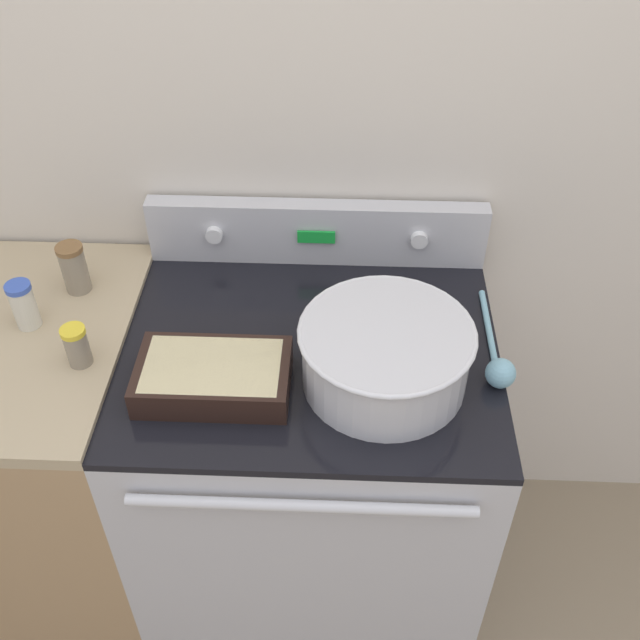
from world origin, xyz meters
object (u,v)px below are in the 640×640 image
object	(u,v)px
ladle	(498,365)
spice_jar_brown_cap	(74,268)
mixing_bowl	(385,353)
casserole_dish	(213,375)
spice_jar_blue_cap	(24,305)
spice_jar_yellow_cap	(77,346)

from	to	relation	value
ladle	spice_jar_brown_cap	world-z (taller)	spice_jar_brown_cap
spice_jar_brown_cap	mixing_bowl	bearing A→B (deg)	-19.90
casserole_dish	spice_jar_blue_cap	xyz separation A→B (m)	(-0.44, 0.16, 0.03)
spice_jar_yellow_cap	spice_jar_brown_cap	distance (m)	0.25
casserole_dish	ladle	bearing A→B (deg)	6.19
casserole_dish	spice_jar_yellow_cap	distance (m)	0.29
casserole_dish	spice_jar_yellow_cap	size ratio (longest dim) A/B	3.30
ladle	spice_jar_yellow_cap	xyz separation A→B (m)	(-0.87, -0.01, 0.03)
casserole_dish	ladle	xyz separation A→B (m)	(0.58, 0.06, -0.01)
mixing_bowl	spice_jar_yellow_cap	xyz separation A→B (m)	(-0.63, 0.01, -0.02)
spice_jar_yellow_cap	mixing_bowl	bearing A→B (deg)	-1.33
mixing_bowl	spice_jar_yellow_cap	bearing A→B (deg)	178.67
ladle	spice_jar_yellow_cap	bearing A→B (deg)	-179.25
casserole_dish	spice_jar_brown_cap	xyz separation A→B (m)	(-0.36, 0.29, 0.04)
casserole_dish	spice_jar_yellow_cap	bearing A→B (deg)	169.84
ladle	spice_jar_yellow_cap	world-z (taller)	spice_jar_yellow_cap
mixing_bowl	spice_jar_brown_cap	world-z (taller)	mixing_bowl
spice_jar_brown_cap	spice_jar_blue_cap	bearing A→B (deg)	-120.06
ladle	spice_jar_brown_cap	size ratio (longest dim) A/B	2.63
ladle	spice_jar_blue_cap	bearing A→B (deg)	174.31
casserole_dish	spice_jar_yellow_cap	xyz separation A→B (m)	(-0.29, 0.05, 0.02)
ladle	spice_jar_yellow_cap	size ratio (longest dim) A/B	3.42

